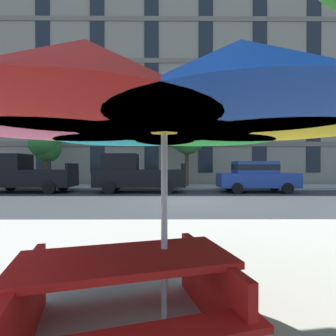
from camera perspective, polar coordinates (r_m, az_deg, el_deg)
The scene contains 11 objects.
ground_plane at distance 11.60m, azimuth 4.29°, elevation -7.09°, with size 120.00×120.00×0.00m, color #2D3033.
sidewalk_near_patio at distance 3.02m, azimuth 20.08°, elevation -28.93°, with size 56.00×9.00×0.12m, color #9E998E.
sidewalk_far at distance 18.34m, azimuth 2.59°, elevation -4.08°, with size 56.00×3.60×0.12m, color #9E998E.
apartment_building at distance 27.66m, azimuth 1.71°, elevation 17.49°, with size 41.69×12.08×19.20m.
pickup_black at distance 17.20m, azimuth -28.44°, elevation -1.23°, with size 5.10×2.12×2.20m.
pickup_black_midblock at distance 15.27m, azimuth -6.89°, elevation -1.38°, with size 5.10×2.12×2.20m.
sedan_blue at distance 16.02m, azimuth 18.41°, elevation -1.59°, with size 4.40×1.98×1.78m.
street_tree_left at distance 20.09m, azimuth -24.76°, elevation 4.61°, with size 2.07×2.20×4.14m.
street_tree_middle at distance 18.60m, azimuth 3.66°, elevation 6.99°, with size 2.60×2.61×5.02m.
patio_umbrella at distance 2.52m, azimuth -0.80°, elevation 13.00°, with size 3.59×3.34×2.40m.
picnic_table at distance 2.51m, azimuth -9.05°, elevation -24.29°, with size 2.14×1.94×0.77m.
Camera 1 is at (-0.92, -11.46, 1.54)m, focal length 28.37 mm.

